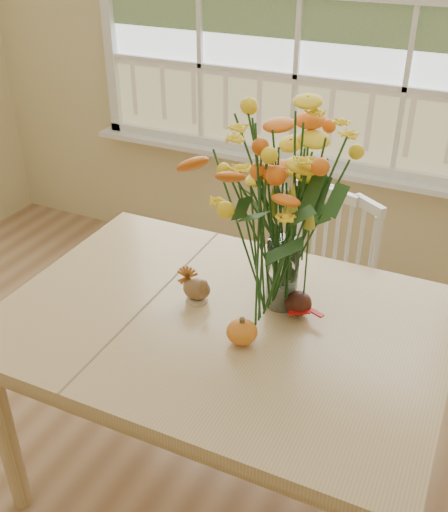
% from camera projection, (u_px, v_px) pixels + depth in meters
% --- Properties ---
extents(wall_back, '(4.00, 0.02, 2.70)m').
position_uv_depth(wall_back, '(301.00, 34.00, 2.98)').
color(wall_back, beige).
rests_on(wall_back, floor).
extents(dining_table, '(1.43, 1.03, 0.76)m').
position_uv_depth(dining_table, '(221.00, 339.00, 1.99)').
color(dining_table, tan).
rests_on(dining_table, floor).
extents(windsor_chair, '(0.51, 0.50, 0.89)m').
position_uv_depth(windsor_chair, '(321.00, 285.00, 2.57)').
color(windsor_chair, white).
rests_on(windsor_chair, floor).
extents(flower_vase, '(0.50, 0.50, 0.59)m').
position_uv_depth(flower_vase, '(286.00, 208.00, 1.82)').
color(flower_vase, white).
rests_on(flower_vase, dining_table).
extents(pumpkin, '(0.10, 0.10, 0.07)m').
position_uv_depth(pumpkin, '(242.00, 333.00, 1.81)').
color(pumpkin, orange).
rests_on(pumpkin, dining_table).
extents(turkey_figurine, '(0.11, 0.09, 0.12)m').
position_uv_depth(turkey_figurine, '(197.00, 289.00, 1.99)').
color(turkey_figurine, '#CCB78C').
rests_on(turkey_figurine, dining_table).
extents(dark_gourd, '(0.12, 0.09, 0.08)m').
position_uv_depth(dark_gourd, '(298.00, 304.00, 1.93)').
color(dark_gourd, '#38160F').
rests_on(dark_gourd, dining_table).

